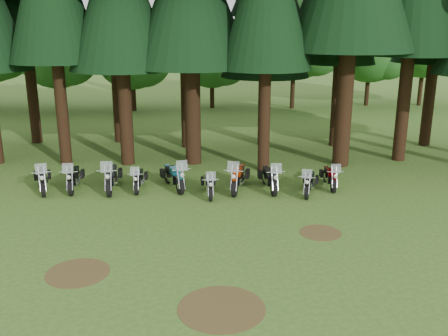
{
  "coord_description": "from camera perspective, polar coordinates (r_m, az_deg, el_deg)",
  "views": [
    {
      "loc": [
        0.62,
        -14.85,
        6.78
      ],
      "look_at": [
        1.43,
        5.0,
        1.0
      ],
      "focal_mm": 40.0,
      "sensor_mm": 36.0,
      "label": 1
    }
  ],
  "objects": [
    {
      "name": "decid_2",
      "position": [
        41.18,
        -18.38,
        12.88
      ],
      "size": [
        6.72,
        6.53,
        8.4
      ],
      "color": "#321E10",
      "rests_on": "ground"
    },
    {
      "name": "motorcycle_4",
      "position": [
        21.22,
        -5.76,
        -1.05
      ],
      "size": [
        1.15,
        2.37,
        1.53
      ],
      "rotation": [
        0.0,
        0.0,
        0.37
      ],
      "color": "black",
      "rests_on": "ground"
    },
    {
      "name": "decid_3",
      "position": [
        40.4,
        -10.17,
        12.76
      ],
      "size": [
        6.12,
        5.95,
        7.65
      ],
      "color": "#321E10",
      "rests_on": "ground"
    },
    {
      "name": "motorcycle_2",
      "position": [
        21.45,
        -12.74,
        -1.13
      ],
      "size": [
        0.5,
        2.52,
        1.58
      ],
      "rotation": [
        0.0,
        0.0,
        0.05
      ],
      "color": "black",
      "rests_on": "ground"
    },
    {
      "name": "motorcycle_8",
      "position": [
        20.82,
        9.72,
        -1.74
      ],
      "size": [
        0.92,
        2.08,
        1.33
      ],
      "rotation": [
        0.0,
        0.0,
        -0.32
      ],
      "color": "black",
      "rests_on": "ground"
    },
    {
      "name": "motorcycle_7",
      "position": [
        21.02,
        5.23,
        -1.25
      ],
      "size": [
        0.54,
        2.36,
        1.48
      ],
      "rotation": [
        0.0,
        0.0,
        0.1
      ],
      "color": "black",
      "rests_on": "ground"
    },
    {
      "name": "motorcycle_3",
      "position": [
        21.32,
        -9.72,
        -1.35
      ],
      "size": [
        0.38,
        2.03,
        1.28
      ],
      "rotation": [
        0.0,
        0.0,
        -0.01
      ],
      "color": "black",
      "rests_on": "ground"
    },
    {
      "name": "motorcycle_1",
      "position": [
        21.93,
        -16.8,
        -1.17
      ],
      "size": [
        0.52,
        2.33,
        1.46
      ],
      "rotation": [
        0.0,
        0.0,
        0.09
      ],
      "color": "black",
      "rests_on": "ground"
    },
    {
      "name": "decid_4",
      "position": [
        41.26,
        -1.02,
        12.87
      ],
      "size": [
        5.93,
        5.76,
        7.41
      ],
      "color": "#321E10",
      "rests_on": "ground"
    },
    {
      "name": "motorcycle_5",
      "position": [
        20.32,
        -1.71,
        -1.99
      ],
      "size": [
        0.42,
        2.06,
        1.29
      ],
      "rotation": [
        0.0,
        0.0,
        0.06
      ],
      "color": "black",
      "rests_on": "ground"
    },
    {
      "name": "decid_6",
      "position": [
        44.24,
        16.92,
        13.5
      ],
      "size": [
        7.06,
        6.86,
        8.82
      ],
      "color": "#321E10",
      "rests_on": "ground"
    },
    {
      "name": "dirt_patch_0",
      "position": [
        14.97,
        -16.38,
        -11.4
      ],
      "size": [
        1.8,
        1.8,
        0.01
      ],
      "primitive_type": "cylinder",
      "color": "#4C3D1E",
      "rests_on": "ground"
    },
    {
      "name": "decid_7",
      "position": [
        45.75,
        22.74,
        14.32
      ],
      "size": [
        8.44,
        8.2,
        10.55
      ],
      "color": "#321E10",
      "rests_on": "ground"
    },
    {
      "name": "ground",
      "position": [
        16.34,
        -4.34,
        -8.35
      ],
      "size": [
        120.0,
        120.0,
        0.0
      ],
      "primitive_type": "plane",
      "color": "#3A601F",
      "rests_on": "ground"
    },
    {
      "name": "decid_5",
      "position": [
        41.29,
        8.69,
        15.28
      ],
      "size": [
        8.45,
        8.21,
        10.56
      ],
      "color": "#321E10",
      "rests_on": "ground"
    },
    {
      "name": "motorcycle_9",
      "position": [
        21.78,
        12.0,
        -1.07
      ],
      "size": [
        0.39,
        2.09,
        1.32
      ],
      "rotation": [
        0.0,
        0.0,
        -0.03
      ],
      "color": "black",
      "rests_on": "ground"
    },
    {
      "name": "dirt_patch_1",
      "position": [
        17.23,
        10.98,
        -7.26
      ],
      "size": [
        1.4,
        1.4,
        0.01
      ],
      "primitive_type": "cylinder",
      "color": "#4C3D1E",
      "rests_on": "ground"
    },
    {
      "name": "dirt_patch_2",
      "position": [
        12.8,
        -0.28,
        -15.74
      ],
      "size": [
        2.2,
        2.2,
        0.01
      ],
      "primitive_type": "cylinder",
      "color": "#4C3D1E",
      "rests_on": "ground"
    },
    {
      "name": "motorcycle_0",
      "position": [
        22.17,
        -20.02,
        -1.26
      ],
      "size": [
        0.98,
        2.33,
        1.49
      ],
      "rotation": [
        0.0,
        0.0,
        0.3
      ],
      "color": "black",
      "rests_on": "ground"
    },
    {
      "name": "motorcycle_6",
      "position": [
        20.93,
        1.62,
        -1.17
      ],
      "size": [
        0.89,
        2.5,
        1.58
      ],
      "rotation": [
        0.0,
        0.0,
        -0.24
      ],
      "color": "black",
      "rests_on": "ground"
    }
  ]
}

